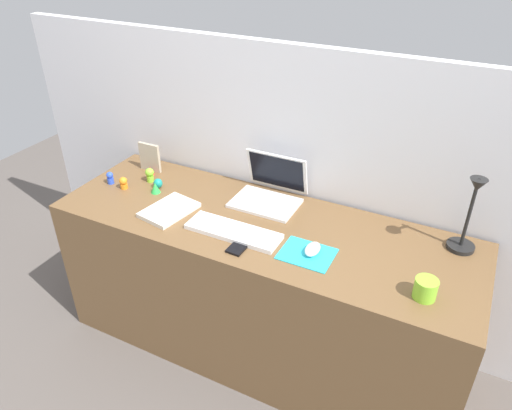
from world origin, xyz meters
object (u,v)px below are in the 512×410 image
Objects in this scene: desk_lamp at (469,217)px; laptop at (270,189)px; toy_figurine_green at (155,188)px; notebook_pad at (169,210)px; toy_figurine_lime at (150,174)px; coffee_mug at (425,289)px; cell_phone at (241,246)px; toy_figurine_red at (150,171)px; keyboard at (233,231)px; toy_figurine_orange at (123,183)px; picture_frame at (150,157)px; toy_figurine_blue at (110,178)px; toy_figurine_teal at (158,183)px; mouse at (313,249)px.

laptop is at bearing 177.82° from desk_lamp.
laptop is 0.55m from toy_figurine_green.
toy_figurine_lime is (-0.25, 0.19, 0.03)m from notebook_pad.
coffee_mug is at bearing -10.22° from toy_figurine_lime.
notebook_pad is (-0.41, 0.09, 0.01)m from cell_phone.
coffee_mug reaches higher than toy_figurine_red.
laptop is at bearing 154.61° from coffee_mug.
toy_figurine_green is at bearing -40.71° from toy_figurine_lime.
keyboard is 0.52m from toy_figurine_green.
toy_figurine_green is at bearing 12.54° from toy_figurine_orange.
picture_frame is 3.43× the size of toy_figurine_red.
toy_figurine_orange is at bearing -5.63° from toy_figurine_blue.
toy_figurine_green is (-1.37, -0.16, -0.14)m from desk_lamp.
toy_figurine_teal is (0.24, 0.07, -0.01)m from toy_figurine_blue.
coffee_mug is at bearing 4.66° from cell_phone.
mouse is 1.11m from toy_figurine_blue.
coffee_mug is 1.35× the size of toy_figurine_orange.
toy_figurine_green is at bearing -45.33° from toy_figurine_red.
picture_frame is at bearing 164.09° from mouse.
picture_frame is at bearing 65.55° from toy_figurine_blue.
desk_lamp is 1.38m from toy_figurine_green.
cell_phone is 0.79m from toy_figurine_red.
toy_figurine_orange is at bearing 174.71° from coffee_mug.
picture_frame reaches higher than toy_figurine_green.
toy_figurine_teal is (0.14, -0.13, -0.05)m from picture_frame.
toy_figurine_red is (-0.71, 0.34, 0.02)m from cell_phone.
notebook_pad is 1.60× the size of picture_frame.
toy_figurine_blue is at bearing 174.37° from toy_figurine_orange.
desk_lamp is at bearing 6.70° from toy_figurine_blue.
mouse is at bearing -4.35° from toy_figurine_blue.
notebook_pad is 0.44m from picture_frame.
toy_figurine_red is at bearing -178.99° from desk_lamp.
picture_frame reaches higher than cell_phone.
notebook_pad is at bearing -35.28° from toy_figurine_green.
keyboard is 5.03× the size of coffee_mug.
toy_figurine_lime is at bearing -176.66° from desk_lamp.
cell_phone is at bearing -177.67° from coffee_mug.
coffee_mug is 1.31× the size of toy_figurine_blue.
toy_figurine_red is 0.61× the size of toy_figurine_lime.
toy_figurine_blue reaches higher than toy_figurine_red.
coffee_mug reaches higher than cell_phone.
toy_figurine_green is at bearing 163.17° from cell_phone.
mouse reaches higher than keyboard.
keyboard is 0.67m from toy_figurine_orange.
toy_figurine_teal is at bearing 16.67° from toy_figurine_blue.
coffee_mug is at bearing -7.54° from toy_figurine_green.
laptop is at bearing 137.12° from mouse.
picture_frame is 1.84× the size of coffee_mug.
toy_figurine_orange reaches higher than keyboard.
notebook_pad is (-0.36, -0.31, -0.04)m from laptop.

